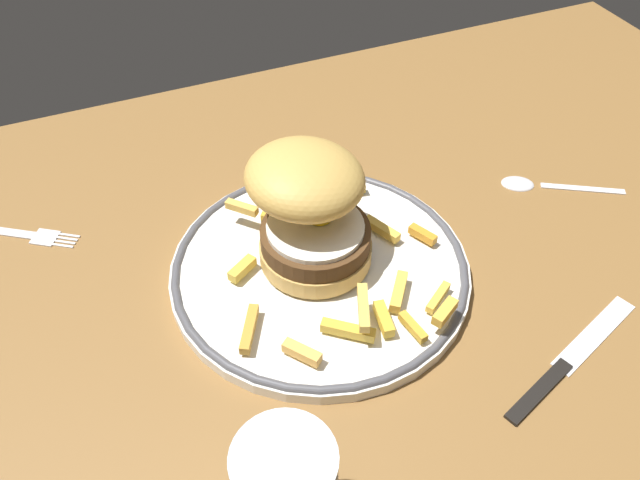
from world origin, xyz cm
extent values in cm
cube|color=brown|center=(0.00, 0.00, -2.00)|extent=(122.69, 83.94, 4.00)
cylinder|color=white|center=(-2.33, 4.28, 0.60)|extent=(28.31, 28.31, 1.20)
torus|color=#4C4C51|center=(-2.33, 4.28, 1.20)|extent=(27.91, 27.91, 0.80)
cylinder|color=tan|center=(-2.42, 5.14, 2.50)|extent=(10.56, 10.56, 1.80)
cylinder|color=#4A3018|center=(-2.42, 5.14, 4.32)|extent=(10.19, 10.19, 1.84)
cylinder|color=white|center=(-2.42, 5.14, 5.49)|extent=(8.96, 8.96, 0.50)
ellipsoid|color=yellow|center=(-1.75, 5.83, 6.16)|extent=(2.60, 2.60, 1.40)
ellipsoid|color=tan|center=(-2.54, 7.21, 9.68)|extent=(13.71, 13.46, 5.81)
cube|color=gold|center=(-9.43, 5.91, 2.09)|extent=(3.07, 2.43, 0.98)
cube|color=gold|center=(3.72, 13.25, 1.95)|extent=(3.06, 1.14, 0.70)
cube|color=orange|center=(8.20, 3.53, 2.02)|extent=(2.01, 2.98, 0.84)
cube|color=gold|center=(0.23, -4.32, 2.09)|extent=(1.52, 3.50, 0.97)
cube|color=#EEAB4D|center=(-7.75, -4.85, 2.08)|extent=(2.82, 3.26, 0.97)
cube|color=gold|center=(-7.30, 12.31, 3.61)|extent=(2.87, 2.99, 0.80)
cube|color=gold|center=(-3.33, -4.25, 2.07)|extent=(4.24, 3.64, 0.94)
cube|color=gold|center=(4.85, 5.72, 2.03)|extent=(2.45, 4.06, 0.87)
cube|color=gold|center=(1.95, -5.97, 1.97)|extent=(1.25, 3.32, 0.74)
cube|color=gold|center=(5.59, -3.95, 1.96)|extent=(3.38, 2.61, 0.72)
cube|color=gold|center=(-10.97, -0.86, 2.03)|extent=(3.03, 4.60, 0.85)
cube|color=gold|center=(-3.97, 13.07, 2.09)|extent=(3.43, 4.07, 0.98)
cube|color=gold|center=(2.60, -2.10, 2.08)|extent=(3.37, 3.98, 0.97)
cube|color=#E4B54E|center=(-1.74, -3.72, 3.75)|extent=(2.60, 4.68, 0.86)
cube|color=gold|center=(4.70, -6.33, 3.06)|extent=(3.01, 2.31, 0.98)
cube|color=orange|center=(2.77, 15.26, 2.09)|extent=(2.24, 3.04, 0.97)
cube|color=gold|center=(-2.87, 12.05, 3.38)|extent=(2.52, 4.14, 0.71)
cube|color=gold|center=(3.87, 12.53, 2.09)|extent=(4.52, 1.70, 0.98)
cube|color=silver|center=(-26.14, 19.52, 0.18)|extent=(3.21, 3.16, 0.32)
cube|color=silver|center=(-23.89, 18.94, 0.18)|extent=(2.15, 1.53, 0.28)
cube|color=silver|center=(-24.16, 18.52, 0.18)|extent=(2.15, 1.53, 0.28)
cube|color=silver|center=(-24.44, 18.11, 0.18)|extent=(2.15, 1.53, 0.28)
cube|color=silver|center=(-24.71, 17.69, 0.18)|extent=(2.15, 1.53, 0.28)
cube|color=black|center=(9.13, -14.54, 0.30)|extent=(7.93, 3.83, 0.70)
cube|color=silver|center=(17.13, -11.67, 0.20)|extent=(10.96, 5.41, 0.24)
cube|color=silver|center=(29.09, 4.69, 0.20)|extent=(8.19, 5.19, 0.32)
ellipsoid|color=silver|center=(23.03, 8.19, 0.40)|extent=(4.42, 4.05, 0.90)
camera|label=1|loc=(-18.11, -33.47, 45.42)|focal=35.78mm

